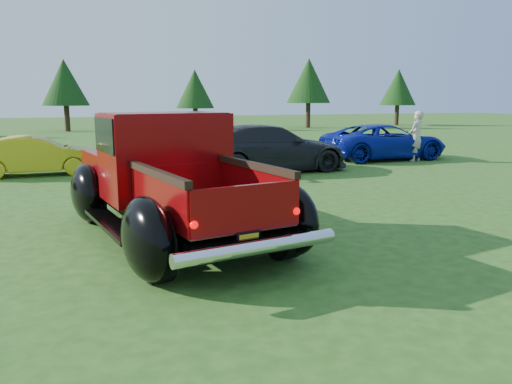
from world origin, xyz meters
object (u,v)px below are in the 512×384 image
(tree_east, at_px, (309,81))
(show_car_yellow, at_px, (36,156))
(tree_mid_left, at_px, (65,83))
(tree_far_east, at_px, (398,87))
(tree_mid_right, at_px, (195,89))
(show_car_blue, at_px, (384,142))
(show_car_grey, at_px, (269,148))
(pickup_truck, at_px, (166,177))
(spectator, at_px, (416,136))

(tree_east, distance_m, show_car_yellow, 27.50)
(tree_mid_left, xyz_separation_m, tree_far_east, (27.00, -0.50, -0.14))
(tree_mid_right, xyz_separation_m, show_car_blue, (2.70, -20.64, -2.31))
(show_car_blue, bearing_deg, show_car_grey, 106.17)
(tree_far_east, xyz_separation_m, pickup_truck, (-24.88, -29.00, -2.27))
(tree_mid_left, distance_m, pickup_truck, 29.67)
(tree_east, xyz_separation_m, show_car_yellow, (-18.50, -20.11, -3.06))
(tree_east, bearing_deg, show_car_grey, -118.09)
(tree_far_east, bearing_deg, show_car_blue, -125.90)
(tree_mid_right, distance_m, tree_east, 9.04)
(tree_far_east, bearing_deg, show_car_grey, -132.17)
(tree_far_east, relative_size, show_car_blue, 1.00)
(tree_mid_right, bearing_deg, spectator, -80.87)
(tree_mid_right, distance_m, tree_far_east, 18.01)
(show_car_blue, distance_m, spectator, 1.20)
(tree_mid_left, height_order, show_car_grey, tree_mid_left)
(show_car_grey, bearing_deg, tree_far_east, -45.76)
(tree_mid_left, relative_size, tree_far_east, 1.04)
(tree_east, xyz_separation_m, show_car_blue, (-6.30, -20.14, -2.99))
(show_car_grey, xyz_separation_m, show_car_blue, (5.31, 1.62, -0.07))
(show_car_blue, bearing_deg, pickup_truck, 128.62)
(tree_mid_left, bearing_deg, pickup_truck, -85.89)
(tree_mid_left, xyz_separation_m, show_car_yellow, (-0.50, -21.61, -2.79))
(tree_mid_right, relative_size, show_car_yellow, 1.22)
(tree_mid_left, distance_m, tree_east, 18.06)
(tree_far_east, height_order, show_car_yellow, tree_far_east)
(show_car_grey, bearing_deg, show_car_yellow, 73.03)
(tree_east, relative_size, spectator, 2.93)
(pickup_truck, bearing_deg, tree_mid_right, 65.97)
(spectator, bearing_deg, show_car_yellow, -30.47)
(pickup_truck, bearing_deg, show_car_blue, 28.92)
(tree_mid_left, height_order, tree_far_east, tree_mid_left)
(tree_mid_left, bearing_deg, show_car_grey, -74.63)
(show_car_grey, height_order, spectator, spectator)
(tree_mid_left, relative_size, spectator, 2.72)
(show_car_blue, bearing_deg, tree_far_east, -36.64)
(tree_mid_left, bearing_deg, show_car_yellow, -91.33)
(show_car_yellow, height_order, show_car_blue, show_car_blue)
(pickup_truck, xyz_separation_m, show_car_yellow, (-2.62, 7.89, -0.38))
(pickup_truck, bearing_deg, tree_far_east, 38.92)
(show_car_blue, relative_size, spectator, 2.60)
(tree_east, distance_m, show_car_blue, 21.31)
(show_car_yellow, height_order, spectator, spectator)
(tree_mid_left, height_order, tree_mid_right, tree_mid_left)
(tree_mid_right, height_order, pickup_truck, tree_mid_right)
(show_car_blue, xyz_separation_m, spectator, (0.76, -0.90, 0.26))
(tree_far_east, distance_m, show_car_grey, 30.80)
(tree_east, height_order, show_car_grey, tree_east)
(tree_mid_right, distance_m, show_car_yellow, 22.82)
(show_car_grey, distance_m, show_car_blue, 5.55)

